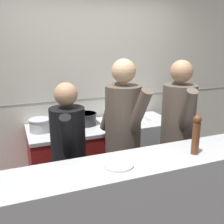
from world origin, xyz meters
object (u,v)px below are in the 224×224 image
braising_pot (86,119)px  oven_range (66,162)px  chef_line (177,132)px  sauce_pot (62,119)px  mixing_bowl_steel (141,118)px  chefs_knife (127,124)px  pepper_mill (196,134)px  stock_pot (40,125)px  plated_dish_main (118,165)px  chef_head_cook (69,156)px  chef_sous (123,137)px

braising_pot → oven_range: bearing=-168.6°
chef_line → sauce_pot: bearing=160.5°
sauce_pot → mixing_bowl_steel: 1.04m
sauce_pot → chef_line: bearing=-36.8°
chefs_knife → pepper_mill: pepper_mill is taller
oven_range → sauce_pot: sauce_pot is taller
stock_pot → plated_dish_main: 1.46m
sauce_pot → chef_head_cook: size_ratio=0.16×
plated_dish_main → chef_line: size_ratio=0.13×
sauce_pot → plated_dish_main: sauce_pot is taller
chef_line → stock_pot: bearing=166.9°
oven_range → plated_dish_main: 1.52m
oven_range → braising_pot: bearing=11.4°
mixing_bowl_steel → pepper_mill: size_ratio=0.91×
oven_range → plated_dish_main: plated_dish_main is taller
stock_pot → chef_sous: bearing=-44.7°
sauce_pot → pepper_mill: size_ratio=0.77×
oven_range → mixing_bowl_steel: size_ratio=3.00×
chef_sous → chefs_knife: bearing=47.7°
oven_range → pepper_mill: pepper_mill is taller
oven_range → stock_pot: bearing=178.0°
chef_head_cook → braising_pot: bearing=78.2°
plated_dish_main → chef_sous: bearing=63.5°
stock_pot → chef_sous: size_ratio=0.14×
plated_dish_main → mixing_bowl_steel: bearing=56.5°
oven_range → chefs_knife: chefs_knife is taller
oven_range → chef_line: bearing=-36.3°
braising_pot → pepper_mill: pepper_mill is taller
mixing_bowl_steel → chefs_knife: mixing_bowl_steel is taller
mixing_bowl_steel → pepper_mill: bearing=-99.8°
chef_head_cook → chefs_knife: bearing=50.1°
sauce_pot → plated_dish_main: size_ratio=1.13×
chefs_knife → mixing_bowl_steel: bearing=17.2°
chefs_knife → pepper_mill: (-0.01, -1.32, 0.31)m
plated_dish_main → chef_sous: (0.33, 0.67, -0.07)m
braising_pot → chef_line: size_ratio=0.16×
mixing_bowl_steel → plated_dish_main: size_ratio=1.33×
braising_pot → sauce_pot: bearing=-175.4°
plated_dish_main → chef_line: 1.13m
chef_head_cook → chef_line: bearing=12.8°
braising_pot → pepper_mill: bearing=-71.5°
pepper_mill → chef_sous: 0.81m
oven_range → plated_dish_main: bearing=-85.2°
oven_range → pepper_mill: 1.79m
sauce_pot → plated_dish_main: 1.43m
stock_pot → plated_dish_main: (0.40, -1.40, 0.07)m
chefs_knife → chef_sous: 0.70m
pepper_mill → braising_pot: bearing=108.5°
stock_pot → pepper_mill: (1.06, -1.43, 0.23)m
mixing_bowl_steel → plated_dish_main: plated_dish_main is taller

